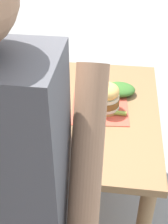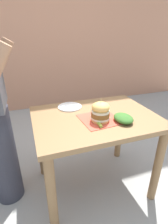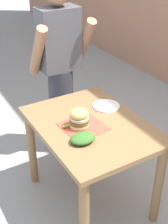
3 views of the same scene
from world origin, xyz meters
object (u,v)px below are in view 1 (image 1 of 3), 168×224
(pickle_spear, at_px, (117,113))
(diner_across_table, at_px, (12,220))
(side_plate_with_forks, at_px, (34,122))
(sandwich, at_px, (106,97))
(patio_table, at_px, (86,129))
(side_salad, at_px, (119,89))

(pickle_spear, relative_size, diner_across_table, 0.06)
(pickle_spear, bearing_deg, side_plate_with_forks, 15.73)
(sandwich, relative_size, diner_across_table, 0.11)
(side_plate_with_forks, bearing_deg, diner_across_table, 99.21)
(patio_table, bearing_deg, pickle_spear, 166.35)
(diner_across_table, bearing_deg, pickle_spear, -112.45)
(patio_table, xyz_separation_m, pickle_spear, (-0.16, 0.04, 0.16))
(patio_table, distance_m, pickle_spear, 0.23)
(patio_table, xyz_separation_m, side_plate_with_forks, (0.24, 0.15, 0.15))
(patio_table, relative_size, side_salad, 5.69)
(side_plate_with_forks, bearing_deg, sandwich, -155.38)
(pickle_spear, distance_m, side_plate_with_forks, 0.42)
(side_plate_with_forks, distance_m, side_salad, 0.52)
(pickle_spear, relative_size, side_plate_with_forks, 0.43)
(side_plate_with_forks, xyz_separation_m, diner_across_table, (-0.10, 0.63, 0.11))
(patio_table, height_order, pickle_spear, pickle_spear)
(side_plate_with_forks, bearing_deg, patio_table, -147.60)
(sandwich, xyz_separation_m, diner_across_table, (0.24, 0.78, 0.03))
(patio_table, height_order, sandwich, sandwich)
(sandwich, bearing_deg, side_plate_with_forks, 24.62)
(sandwich, bearing_deg, patio_table, 1.40)
(patio_table, distance_m, sandwich, 0.24)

